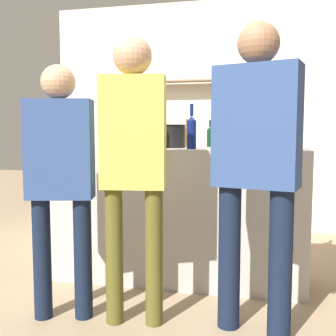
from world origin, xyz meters
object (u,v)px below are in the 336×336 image
counter_bottle_1 (155,131)px  customer_left (60,171)px  counter_bottle_3 (131,132)px  counter_bottle_4 (285,132)px  wine_glass (234,133)px  counter_bottle_2 (192,132)px  ice_bucket (172,136)px  counter_bottle_0 (85,130)px  customer_center (133,154)px  customer_right (256,155)px

counter_bottle_1 → customer_left: customer_left is taller
counter_bottle_3 → counter_bottle_4: size_ratio=0.96×
counter_bottle_4 → wine_glass: size_ratio=2.12×
counter_bottle_2 → ice_bucket: counter_bottle_2 is taller
counter_bottle_0 → wine_glass: bearing=-1.1°
counter_bottle_3 → customer_left: 0.79m
counter_bottle_4 → customer_center: (-0.95, -0.88, -0.14)m
counter_bottle_3 → counter_bottle_4: counter_bottle_4 is taller
counter_bottle_4 → customer_left: (-1.42, -0.91, -0.25)m
customer_center → counter_bottle_0: bearing=31.3°
counter_bottle_2 → customer_right: size_ratio=0.19×
counter_bottle_4 → customer_right: customer_right is taller
ice_bucket → customer_left: (-0.53, -0.89, -0.21)m
counter_bottle_3 → ice_bucket: counter_bottle_3 is taller
counter_bottle_2 → counter_bottle_3: 0.49m
counter_bottle_1 → counter_bottle_3: 0.21m
counter_bottle_0 → counter_bottle_2: (0.97, -0.22, -0.01)m
wine_glass → ice_bucket: 0.50m
counter_bottle_3 → counter_bottle_4: 1.20m
counter_bottle_0 → counter_bottle_3: 0.51m
customer_right → counter_bottle_1: bearing=67.6°
counter_bottle_4 → wine_glass: bearing=-174.7°
counter_bottle_3 → ice_bucket: (0.29, 0.18, -0.03)m
wine_glass → counter_bottle_1: bearing=-160.5°
counter_bottle_3 → ice_bucket: 0.34m
counter_bottle_1 → wine_glass: (0.59, 0.21, -0.01)m
ice_bucket → counter_bottle_3: bearing=-148.5°
wine_glass → customer_left: customer_left is taller
counter_bottle_2 → ice_bucket: size_ratio=1.43×
counter_bottle_0 → customer_left: size_ratio=0.23×
wine_glass → counter_bottle_2: bearing=-147.4°
counter_bottle_0 → counter_bottle_4: size_ratio=1.08×
counter_bottle_1 → counter_bottle_2: (0.28, 0.01, -0.00)m
counter_bottle_1 → wine_glass: size_ratio=2.11×
wine_glass → customer_right: (0.17, -0.80, -0.12)m
counter_bottle_2 → counter_bottle_4: 0.73m
customer_right → counter_bottle_3: bearing=72.3°
counter_bottle_3 → customer_left: bearing=-108.4°
counter_bottle_3 → customer_right: bearing=-33.5°
counter_bottle_3 → counter_bottle_4: bearing=9.5°
wine_glass → customer_center: bearing=-123.3°
counter_bottle_4 → wine_glass: counter_bottle_4 is taller
counter_bottle_4 → counter_bottle_2: bearing=-161.6°
counter_bottle_2 → counter_bottle_1: bearing=-177.6°
wine_glass → customer_left: (-1.03, -0.88, -0.24)m
counter_bottle_2 → counter_bottle_4: size_ratio=1.00×
ice_bucket → customer_left: size_ratio=0.15×
customer_center → counter_bottle_3: bearing=11.1°
counter_bottle_1 → customer_left: size_ratio=0.21×
counter_bottle_0 → counter_bottle_1: bearing=-18.6°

